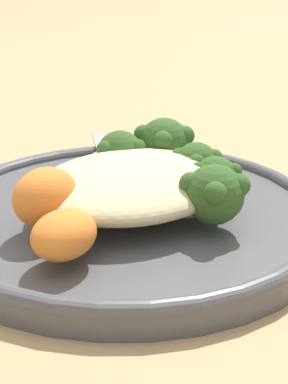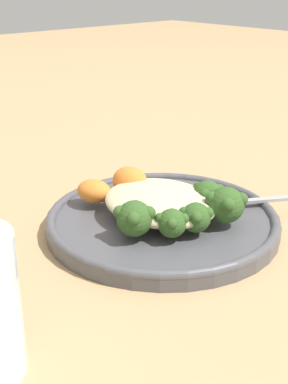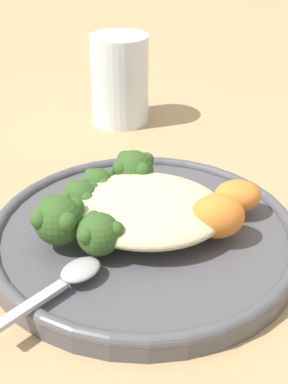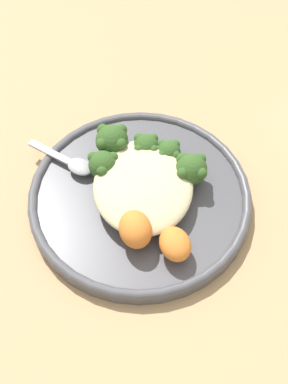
{
  "view_description": "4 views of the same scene",
  "coord_description": "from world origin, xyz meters",
  "px_view_note": "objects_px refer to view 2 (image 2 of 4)",
  "views": [
    {
      "loc": [
        -0.26,
        -0.34,
        0.2
      ],
      "look_at": [
        0.0,
        -0.03,
        0.03
      ],
      "focal_mm": 60.0,
      "sensor_mm": 36.0,
      "label": 1
    },
    {
      "loc": [
        0.41,
        -0.41,
        0.29
      ],
      "look_at": [
        -0.01,
        -0.03,
        0.05
      ],
      "focal_mm": 50.0,
      "sensor_mm": 36.0,
      "label": 2
    },
    {
      "loc": [
        -0.07,
        0.38,
        0.29
      ],
      "look_at": [
        0.0,
        -0.03,
        0.05
      ],
      "focal_mm": 50.0,
      "sensor_mm": 36.0,
      "label": 3
    },
    {
      "loc": [
        -0.38,
        -0.02,
        0.56
      ],
      "look_at": [
        -0.02,
        -0.02,
        0.05
      ],
      "focal_mm": 50.0,
      "sensor_mm": 36.0,
      "label": 4
    }
  ],
  "objects_px": {
    "broccoli_stalk_2": "(185,214)",
    "sweet_potato_chunk_1": "(94,191)",
    "broccoli_stalk_1": "(166,218)",
    "broccoli_stalk_3": "(218,205)",
    "spoon": "(236,201)",
    "broccoli_stalk_4": "(199,197)",
    "broccoli_stalk_0": "(136,217)",
    "sweet_potato_chunk_0": "(130,182)",
    "plate": "(164,221)",
    "quinoa_mound": "(161,202)"
  },
  "relations": [
    {
      "from": "broccoli_stalk_1",
      "to": "broccoli_stalk_4",
      "type": "bearing_deg",
      "value": 123.71
    },
    {
      "from": "broccoli_stalk_2",
      "to": "broccoli_stalk_3",
      "type": "bearing_deg",
      "value": 70.61
    },
    {
      "from": "broccoli_stalk_1",
      "to": "broccoli_stalk_4",
      "type": "distance_m",
      "value": 0.07
    },
    {
      "from": "quinoa_mound",
      "to": "sweet_potato_chunk_0",
      "type": "bearing_deg",
      "value": 172.79
    },
    {
      "from": "broccoli_stalk_4",
      "to": "spoon",
      "type": "bearing_deg",
      "value": 17.68
    },
    {
      "from": "broccoli_stalk_1",
      "to": "broccoli_stalk_2",
      "type": "distance_m",
      "value": 0.02
    },
    {
      "from": "sweet_potato_chunk_1",
      "to": "spoon",
      "type": "relative_size",
      "value": 0.48
    },
    {
      "from": "plate",
      "to": "broccoli_stalk_0",
      "type": "distance_m",
      "value": 0.07
    },
    {
      "from": "quinoa_mound",
      "to": "spoon",
      "type": "relative_size",
      "value": 1.54
    },
    {
      "from": "plate",
      "to": "broccoli_stalk_0",
      "type": "relative_size",
      "value": 3.04
    },
    {
      "from": "broccoli_stalk_2",
      "to": "sweet_potato_chunk_1",
      "type": "relative_size",
      "value": 2.55
    },
    {
      "from": "broccoli_stalk_3",
      "to": "broccoli_stalk_0",
      "type": "bearing_deg",
      "value": -140.78
    },
    {
      "from": "broccoli_stalk_0",
      "to": "broccoli_stalk_3",
      "type": "relative_size",
      "value": 0.76
    },
    {
      "from": "sweet_potato_chunk_0",
      "to": "plate",
      "type": "bearing_deg",
      "value": -3.52
    },
    {
      "from": "plate",
      "to": "sweet_potato_chunk_1",
      "type": "distance_m",
      "value": 0.1
    },
    {
      "from": "broccoli_stalk_2",
      "to": "quinoa_mound",
      "type": "bearing_deg",
      "value": 177.81
    },
    {
      "from": "broccoli_stalk_1",
      "to": "spoon",
      "type": "distance_m",
      "value": 0.11
    },
    {
      "from": "sweet_potato_chunk_1",
      "to": "broccoli_stalk_3",
      "type": "bearing_deg",
      "value": 27.85
    },
    {
      "from": "broccoli_stalk_4",
      "to": "sweet_potato_chunk_1",
      "type": "relative_size",
      "value": 2.02
    },
    {
      "from": "quinoa_mound",
      "to": "spoon",
      "type": "distance_m",
      "value": 0.1
    },
    {
      "from": "broccoli_stalk_1",
      "to": "broccoli_stalk_0",
      "type": "bearing_deg",
      "value": -90.24
    },
    {
      "from": "plate",
      "to": "broccoli_stalk_1",
      "type": "height_order",
      "value": "broccoli_stalk_1"
    },
    {
      "from": "broccoli_stalk_3",
      "to": "broccoli_stalk_4",
      "type": "height_order",
      "value": "broccoli_stalk_3"
    },
    {
      "from": "quinoa_mound",
      "to": "broccoli_stalk_2",
      "type": "xyz_separation_m",
      "value": [
        0.04,
        -0.0,
        -0.0
      ]
    },
    {
      "from": "broccoli_stalk_4",
      "to": "spoon",
      "type": "distance_m",
      "value": 0.05
    },
    {
      "from": "plate",
      "to": "quinoa_mound",
      "type": "relative_size",
      "value": 1.95
    },
    {
      "from": "quinoa_mound",
      "to": "broccoli_stalk_4",
      "type": "relative_size",
      "value": 1.6
    },
    {
      "from": "broccoli_stalk_2",
      "to": "sweet_potato_chunk_1",
      "type": "height_order",
      "value": "broccoli_stalk_2"
    },
    {
      "from": "sweet_potato_chunk_0",
      "to": "broccoli_stalk_1",
      "type": "bearing_deg",
      "value": -17.88
    },
    {
      "from": "plate",
      "to": "sweet_potato_chunk_0",
      "type": "xyz_separation_m",
      "value": [
        -0.07,
        0.0,
        0.03
      ]
    },
    {
      "from": "broccoli_stalk_0",
      "to": "broccoli_stalk_2",
      "type": "relative_size",
      "value": 0.81
    },
    {
      "from": "plate",
      "to": "sweet_potato_chunk_1",
      "type": "bearing_deg",
      "value": -153.5
    },
    {
      "from": "quinoa_mound",
      "to": "broccoli_stalk_3",
      "type": "relative_size",
      "value": 1.19
    },
    {
      "from": "broccoli_stalk_3",
      "to": "spoon",
      "type": "bearing_deg",
      "value": 78.26
    },
    {
      "from": "broccoli_stalk_3",
      "to": "sweet_potato_chunk_1",
      "type": "xyz_separation_m",
      "value": [
        -0.14,
        -0.07,
        -0.01
      ]
    },
    {
      "from": "sweet_potato_chunk_1",
      "to": "broccoli_stalk_1",
      "type": "bearing_deg",
      "value": 6.89
    },
    {
      "from": "quinoa_mound",
      "to": "broccoli_stalk_0",
      "type": "bearing_deg",
      "value": -72.11
    },
    {
      "from": "broccoli_stalk_2",
      "to": "broccoli_stalk_3",
      "type": "xyz_separation_m",
      "value": [
        0.01,
        0.04,
        0.01
      ]
    },
    {
      "from": "broccoli_stalk_0",
      "to": "broccoli_stalk_3",
      "type": "height_order",
      "value": "broccoli_stalk_3"
    },
    {
      "from": "broccoli_stalk_2",
      "to": "spoon",
      "type": "height_order",
      "value": "broccoli_stalk_2"
    },
    {
      "from": "broccoli_stalk_2",
      "to": "spoon",
      "type": "distance_m",
      "value": 0.09
    },
    {
      "from": "plate",
      "to": "broccoli_stalk_4",
      "type": "height_order",
      "value": "broccoli_stalk_4"
    },
    {
      "from": "broccoli_stalk_4",
      "to": "sweet_potato_chunk_1",
      "type": "bearing_deg",
      "value": 167.78
    },
    {
      "from": "broccoli_stalk_4",
      "to": "sweet_potato_chunk_0",
      "type": "relative_size",
      "value": 1.9
    },
    {
      "from": "broccoli_stalk_4",
      "to": "broccoli_stalk_0",
      "type": "bearing_deg",
      "value": -142.46
    },
    {
      "from": "broccoli_stalk_0",
      "to": "broccoli_stalk_1",
      "type": "relative_size",
      "value": 0.83
    },
    {
      "from": "plate",
      "to": "quinoa_mound",
      "type": "distance_m",
      "value": 0.03
    },
    {
      "from": "broccoli_stalk_1",
      "to": "broccoli_stalk_2",
      "type": "bearing_deg",
      "value": 89.66
    },
    {
      "from": "broccoli_stalk_4",
      "to": "sweet_potato_chunk_0",
      "type": "distance_m",
      "value": 0.09
    },
    {
      "from": "broccoli_stalk_3",
      "to": "spoon",
      "type": "height_order",
      "value": "broccoli_stalk_3"
    }
  ]
}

